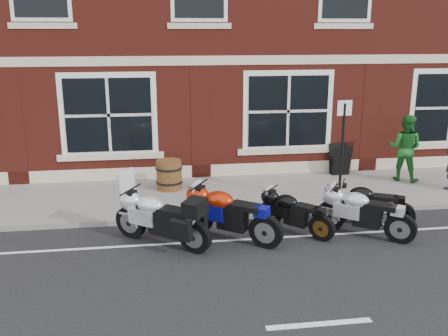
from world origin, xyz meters
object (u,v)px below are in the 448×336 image
Objects in this scene: moto_sport_black at (294,211)px; parking_sign at (342,145)px; a_board_sign at (340,160)px; barrel_planter at (169,175)px; moto_touring_silver at (159,216)px; moto_naked_black at (368,203)px; moto_sport_red at (229,212)px; moto_sport_silver at (363,211)px; pedestrian_right at (405,148)px.

moto_sport_black is 0.57× the size of parking_sign.
barrel_planter is (-4.97, -0.69, -0.06)m from a_board_sign.
moto_touring_silver reaches higher than moto_sport_black.
moto_sport_red is at bearing 123.04° from moto_naked_black.
moto_sport_red is 3.42m from barrel_planter.
a_board_sign reaches higher than moto_sport_silver.
parking_sign reaches higher than moto_sport_black.
moto_sport_black is 1.82× the size of barrel_planter.
a_board_sign is at bearing -16.15° from moto_touring_silver.
a_board_sign is (2.45, 3.77, 0.09)m from moto_sport_black.
pedestrian_right reaches higher than moto_sport_black.
moto_touring_silver is at bearing -164.74° from parking_sign.
moto_sport_silver is 5.20m from barrel_planter.
moto_sport_red is (1.42, 0.03, -0.01)m from moto_touring_silver.
pedestrian_right reaches higher than moto_sport_silver.
pedestrian_right is 3.00m from parking_sign.
moto_sport_red is 3.18m from moto_naked_black.
moto_touring_silver is at bearing 125.87° from moto_sport_silver.
moto_sport_silver is at bearing -41.24° from barrel_planter.
moto_naked_black is 2.01× the size of a_board_sign.
pedestrian_right is 2.08× the size of a_board_sign.
moto_sport_red is 1.43m from moto_sport_black.
barrel_planter is (-3.91, 3.43, -0.03)m from moto_sport_silver.
moto_sport_black is at bearing -142.59° from parking_sign.
barrel_planter reaches higher than moto_sport_black.
moto_sport_red is 1.11× the size of moto_sport_silver.
moto_touring_silver reaches higher than barrel_planter.
moto_sport_red reaches higher than moto_sport_black.
moto_naked_black is (0.35, 0.58, -0.04)m from moto_sport_silver.
pedestrian_right is at bearing 29.07° from parking_sign.
moto_sport_silver is at bearing -103.86° from a_board_sign.
moto_sport_black is 4.49m from a_board_sign.
a_board_sign is (3.86, 3.93, -0.03)m from moto_sport_red.
parking_sign is (-2.47, -1.62, 0.52)m from pedestrian_right.
moto_sport_red is 1.07× the size of moto_naked_black.
moto_sport_silver is at bearing 174.60° from moto_naked_black.
pedestrian_right reaches higher than moto_touring_silver.
pedestrian_right is 2.38× the size of barrel_planter.
barrel_planter is at bearing 82.31° from moto_naked_black.
moto_touring_silver reaches higher than a_board_sign.
moto_touring_silver is 1.42m from moto_sport_red.
moto_sport_silver is 2.22× the size of barrel_planter.
moto_sport_black is 2.31m from parking_sign.
moto_sport_silver is at bearing 91.00° from pedestrian_right.
pedestrian_right is (6.82, 3.17, 0.44)m from moto_touring_silver.
moto_naked_black is (1.75, 0.23, 0.02)m from moto_sport_black.
parking_sign is at bearing -110.48° from a_board_sign.
barrel_planter is at bearing 86.87° from moto_sport_silver.
parking_sign is at bearing 37.40° from moto_naked_black.
moto_touring_silver is 4.23m from moto_sport_silver.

